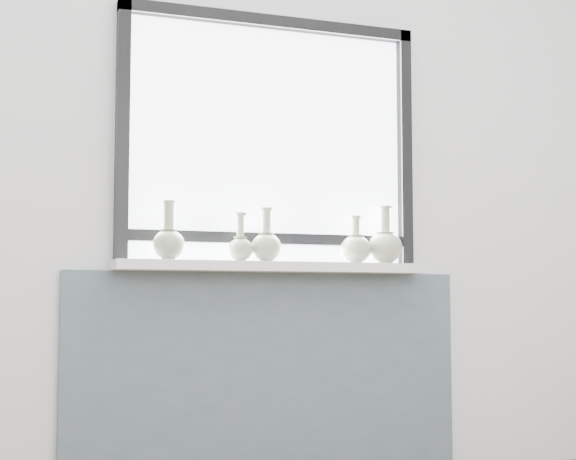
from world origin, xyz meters
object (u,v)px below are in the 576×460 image
object	(u,v)px
windowsill	(275,267)
vase_e	(385,245)
vase_b	(240,246)
vase_d	(356,247)
vase_c	(266,245)
vase_a	(169,241)

from	to	relation	value
windowsill	vase_e	size ratio (longest dim) A/B	5.29
vase_b	vase_d	world-z (taller)	vase_d
vase_b	vase_c	distance (m)	0.11
vase_e	vase_b	bearing A→B (deg)	-178.80
vase_a	vase_d	distance (m)	0.81
windowsill	vase_b	world-z (taller)	vase_b
vase_a	vase_e	xyz separation A→B (m)	(0.95, 0.02, 0.01)
vase_a	vase_c	bearing A→B (deg)	2.66
vase_b	vase_c	xyz separation A→B (m)	(0.11, 0.01, 0.01)
vase_a	vase_d	size ratio (longest dim) A/B	1.15
vase_d	vase_a	bearing A→B (deg)	-178.26
vase_c	vase_e	bearing A→B (deg)	0.56
vase_d	vase_e	size ratio (longest dim) A/B	0.81
vase_c	vase_e	distance (m)	0.54
vase_a	vase_d	world-z (taller)	vase_a
vase_b	windowsill	bearing A→B (deg)	6.47
windowsill	vase_b	distance (m)	0.17
vase_d	vase_b	bearing A→B (deg)	-178.45
windowsill	vase_b	size ratio (longest dim) A/B	6.72
vase_c	vase_e	world-z (taller)	vase_e
vase_b	vase_e	world-z (taller)	vase_e
windowsill	vase_c	bearing A→B (deg)	-167.38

